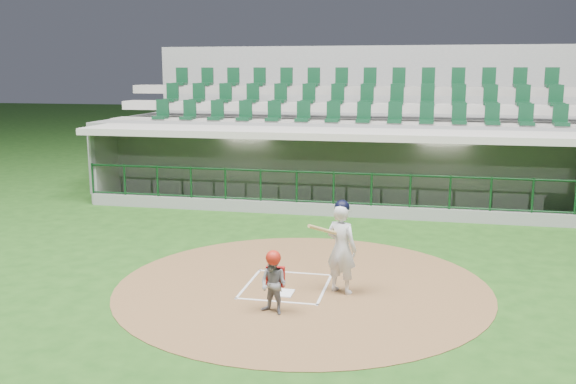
% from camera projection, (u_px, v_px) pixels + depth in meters
% --- Properties ---
extents(ground, '(120.00, 120.00, 0.00)m').
position_uv_depth(ground, '(290.00, 282.00, 12.64)').
color(ground, '#1B4413').
rests_on(ground, ground).
extents(dirt_circle, '(7.20, 7.20, 0.01)m').
position_uv_depth(dirt_circle, '(303.00, 286.00, 12.38)').
color(dirt_circle, brown).
rests_on(dirt_circle, ground).
extents(home_plate, '(0.43, 0.43, 0.02)m').
position_uv_depth(home_plate, '(282.00, 293.00, 11.96)').
color(home_plate, white).
rests_on(home_plate, dirt_circle).
extents(batter_box_chalk, '(1.55, 1.80, 0.01)m').
position_uv_depth(batter_box_chalk, '(286.00, 286.00, 12.35)').
color(batter_box_chalk, white).
rests_on(batter_box_chalk, ground).
extents(dugout_structure, '(16.40, 3.70, 3.00)m').
position_uv_depth(dugout_structure, '(346.00, 173.00, 19.95)').
color(dugout_structure, slate).
rests_on(dugout_structure, ground).
extents(seating_deck, '(17.00, 6.72, 5.15)m').
position_uv_depth(seating_deck, '(354.00, 147.00, 22.84)').
color(seating_deck, slate).
rests_on(seating_deck, ground).
extents(batter, '(0.90, 0.95, 1.77)m').
position_uv_depth(batter, '(341.00, 246.00, 11.87)').
color(batter, silver).
rests_on(batter, dirt_circle).
extents(catcher, '(0.61, 0.55, 1.12)m').
position_uv_depth(catcher, '(274.00, 282.00, 10.90)').
color(catcher, gray).
rests_on(catcher, dirt_circle).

